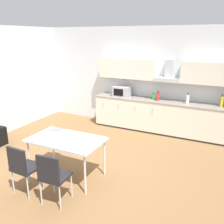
% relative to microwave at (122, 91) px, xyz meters
% --- Properties ---
extents(ground_plane, '(8.85, 8.73, 0.02)m').
position_rel_microwave_xyz_m(ground_plane, '(0.37, -2.61, -1.04)').
color(ground_plane, brown).
extents(wall_back, '(7.08, 0.10, 2.81)m').
position_rel_microwave_xyz_m(wall_back, '(0.37, 0.35, 0.37)').
color(wall_back, silver).
rests_on(wall_back, ground_plane).
extents(kitchen_counter, '(3.95, 0.62, 0.89)m').
position_rel_microwave_xyz_m(kitchen_counter, '(1.26, 0.00, -0.58)').
color(kitchen_counter, '#333333').
rests_on(kitchen_counter, ground_plane).
extents(backsplash_tile, '(3.93, 0.02, 0.48)m').
position_rel_microwave_xyz_m(backsplash_tile, '(1.26, 0.28, 0.10)').
color(backsplash_tile, silver).
rests_on(backsplash_tile, kitchen_counter).
extents(upper_wall_cabinets, '(3.93, 0.40, 0.55)m').
position_rel_microwave_xyz_m(upper_wall_cabinets, '(1.26, 0.13, 0.64)').
color(upper_wall_cabinets, silver).
extents(microwave, '(0.48, 0.35, 0.28)m').
position_rel_microwave_xyz_m(microwave, '(0.00, 0.00, 0.00)').
color(microwave, '#ADADB2').
rests_on(microwave, kitchen_counter).
extents(bottle_green, '(0.06, 0.06, 0.19)m').
position_rel_microwave_xyz_m(bottle_green, '(0.92, 0.03, -0.06)').
color(bottle_green, green).
rests_on(bottle_green, kitchen_counter).
extents(bottle_red, '(0.08, 0.08, 0.26)m').
position_rel_microwave_xyz_m(bottle_red, '(1.06, -0.04, -0.03)').
color(bottle_red, red).
rests_on(bottle_red, kitchen_counter).
extents(bottle_yellow, '(0.07, 0.07, 0.31)m').
position_rel_microwave_xyz_m(bottle_yellow, '(2.63, 0.04, -0.01)').
color(bottle_yellow, yellow).
rests_on(bottle_yellow, kitchen_counter).
extents(bottle_white, '(0.08, 0.08, 0.28)m').
position_rel_microwave_xyz_m(bottle_white, '(1.83, -0.02, -0.02)').
color(bottle_white, white).
rests_on(bottle_white, kitchen_counter).
extents(dining_table, '(1.33, 0.80, 0.75)m').
position_rel_microwave_xyz_m(dining_table, '(0.23, -3.01, -0.33)').
color(dining_table, white).
rests_on(dining_table, ground_plane).
extents(chair_near_left, '(0.42, 0.42, 0.87)m').
position_rel_microwave_xyz_m(chair_near_left, '(-0.07, -3.79, -0.50)').
color(chair_near_left, black).
rests_on(chair_near_left, ground_plane).
extents(chair_near_right, '(0.43, 0.43, 0.87)m').
position_rel_microwave_xyz_m(chair_near_right, '(0.54, -3.79, -0.50)').
color(chair_near_right, black).
rests_on(chair_near_right, ground_plane).
extents(pendant_lamp, '(0.32, 0.32, 0.22)m').
position_rel_microwave_xyz_m(pendant_lamp, '(0.23, -3.01, 0.80)').
color(pendant_lamp, silver).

